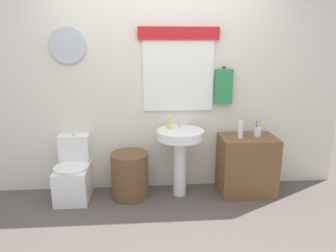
% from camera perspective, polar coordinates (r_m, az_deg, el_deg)
% --- Properties ---
extents(ground_plane, '(8.00, 8.00, 0.00)m').
position_cam_1_polar(ground_plane, '(2.96, -0.39, -20.22)').
color(ground_plane, '#564C47').
extents(back_wall, '(4.40, 0.18, 2.60)m').
position_cam_1_polar(back_wall, '(3.60, -1.66, 8.46)').
color(back_wall, silver).
rests_on(back_wall, ground_plane).
extents(toilet, '(0.38, 0.51, 0.72)m').
position_cam_1_polar(toilet, '(3.69, -17.11, -8.61)').
color(toilet, white).
rests_on(toilet, ground_plane).
extents(laundry_hamper, '(0.42, 0.42, 0.52)m').
position_cam_1_polar(laundry_hamper, '(3.58, -7.10, -9.05)').
color(laundry_hamper, brown).
rests_on(laundry_hamper, ground_plane).
extents(pedestal_sink, '(0.53, 0.53, 0.78)m').
position_cam_1_polar(pedestal_sink, '(3.47, 2.26, -3.76)').
color(pedestal_sink, white).
rests_on(pedestal_sink, ground_plane).
extents(faucet, '(0.03, 0.03, 0.10)m').
position_cam_1_polar(faucet, '(3.52, 2.07, 0.53)').
color(faucet, silver).
rests_on(faucet, pedestal_sink).
extents(wooden_cabinet, '(0.63, 0.44, 0.69)m').
position_cam_1_polar(wooden_cabinet, '(3.73, 14.42, -7.04)').
color(wooden_cabinet, brown).
rests_on(wooden_cabinet, ground_plane).
extents(soap_bottle, '(0.05, 0.05, 0.15)m').
position_cam_1_polar(soap_bottle, '(3.44, 0.22, 0.58)').
color(soap_bottle, '#DBD166').
rests_on(soap_bottle, pedestal_sink).
extents(lotion_bottle, '(0.05, 0.05, 0.20)m').
position_cam_1_polar(lotion_bottle, '(3.52, 13.38, -0.63)').
color(lotion_bottle, white).
rests_on(lotion_bottle, wooden_cabinet).
extents(toothbrush_cup, '(0.08, 0.08, 0.19)m').
position_cam_1_polar(toothbrush_cup, '(3.66, 16.35, -1.05)').
color(toothbrush_cup, silver).
rests_on(toothbrush_cup, wooden_cabinet).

